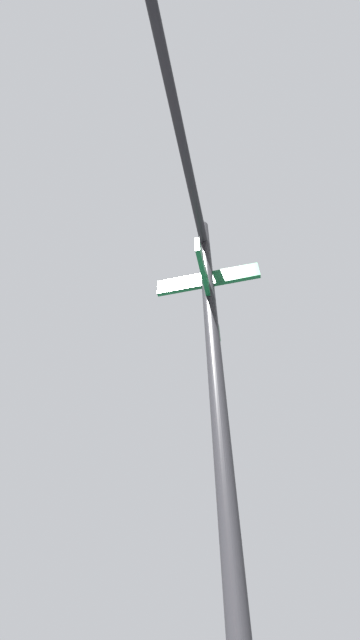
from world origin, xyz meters
name	(u,v)px	position (x,y,z in m)	size (l,w,h in m)	color
traffic_signal_near	(178,178)	(-6.61, -6.29, 3.70)	(1.63, 3.12, 5.22)	black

